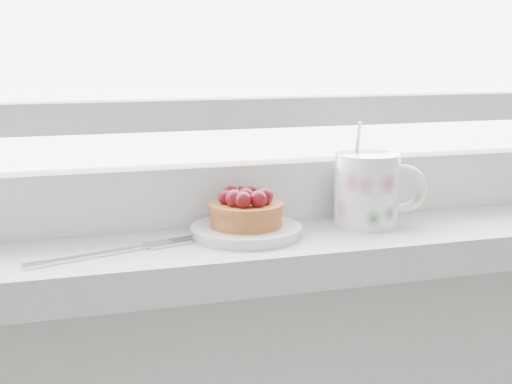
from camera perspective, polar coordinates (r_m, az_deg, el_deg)
name	(u,v)px	position (r m, az deg, el deg)	size (l,w,h in m)	color
saucer	(246,231)	(0.79, -0.80, -3.13)	(0.12, 0.12, 0.01)	silver
raspberry_tart	(246,209)	(0.79, -0.80, -1.35)	(0.08, 0.08, 0.04)	brown
floral_mug	(369,188)	(0.85, 9.04, 0.31)	(0.12, 0.10, 0.12)	white
fork	(115,252)	(0.74, -11.22, -4.70)	(0.19, 0.07, 0.00)	silver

